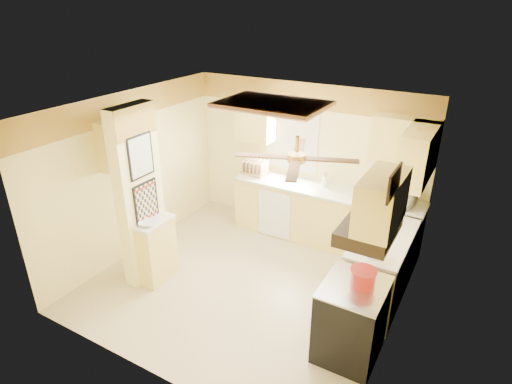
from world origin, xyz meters
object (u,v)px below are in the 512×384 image
Objects in this scene: bowl at (147,223)px; kettle at (375,249)px; stove at (351,320)px; dutch_oven at (363,277)px; microwave at (397,195)px.

bowl is 0.90× the size of kettle.
stove is 0.85m from kettle.
kettle is (-0.04, 0.55, 0.04)m from dutch_oven.
stove is 0.56m from dutch_oven.
microwave reaches higher than stove.
bowl is (-2.71, -2.30, -0.11)m from microwave.
stove is at bearing -92.12° from kettle.
dutch_oven is (0.15, -2.12, -0.07)m from microwave.
kettle is at bearing 93.77° from dutch_oven.
dutch_oven is (0.06, 0.06, 0.55)m from stove.
microwave is at bearing 94.02° from dutch_oven.
bowl is at bearing -177.34° from stove.
microwave reaches higher than bowl.
dutch_oven is at bearing 43.74° from stove.
bowl is (-2.80, -0.13, 0.51)m from stove.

